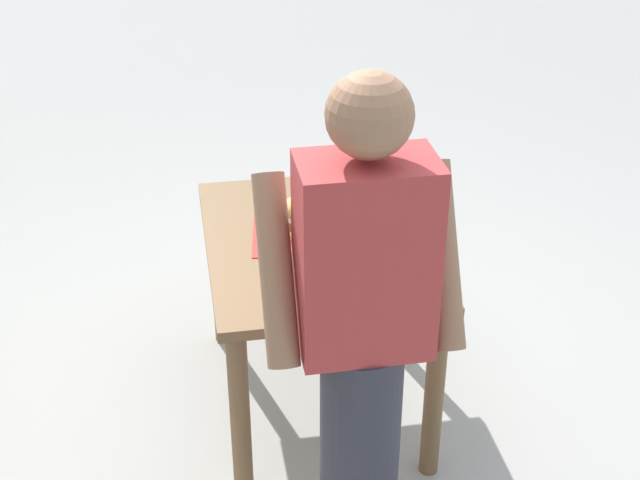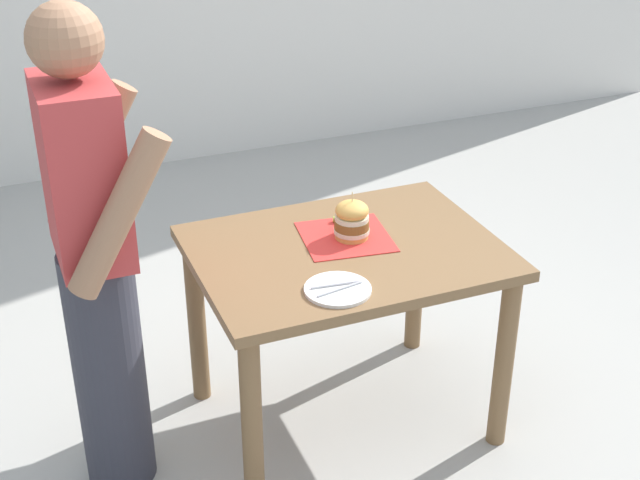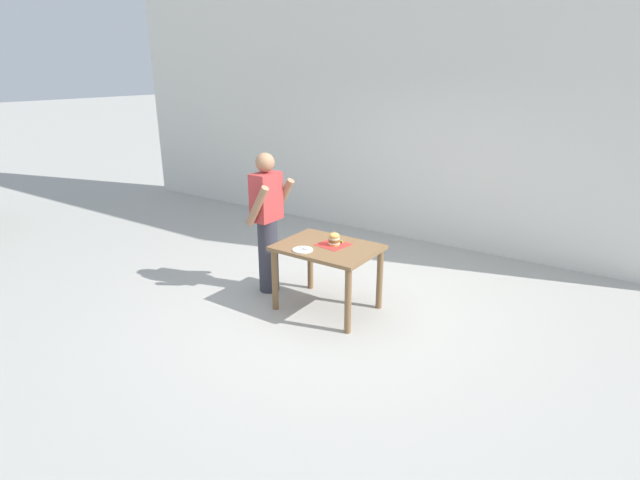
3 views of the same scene
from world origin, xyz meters
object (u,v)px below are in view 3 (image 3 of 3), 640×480
Objects in this scene: side_plate_with_forks at (303,250)px; diner_across_table at (267,221)px; sandwich at (334,239)px; pickle_spear at (341,241)px; patio_table at (327,257)px.

diner_across_table is at bearing 69.03° from side_plate_with_forks.
sandwich reaches higher than pickle_spear.
patio_table is 0.64× the size of diner_across_table.
sandwich is 0.11× the size of diner_across_table.
diner_across_table reaches higher than patio_table.
patio_table is 4.88× the size of side_plate_with_forks.
side_plate_with_forks is 0.77m from diner_across_table.
sandwich reaches higher than patio_table.
pickle_spear is 0.95m from diner_across_table.
sandwich is at bearing -38.14° from patio_table.
pickle_spear is at bearing -20.28° from patio_table.
side_plate_with_forks is (-0.44, 0.21, -0.01)m from pickle_spear.
patio_table is 14.08× the size of pickle_spear.
diner_across_table reaches higher than side_plate_with_forks.
sandwich is 2.34× the size of pickle_spear.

